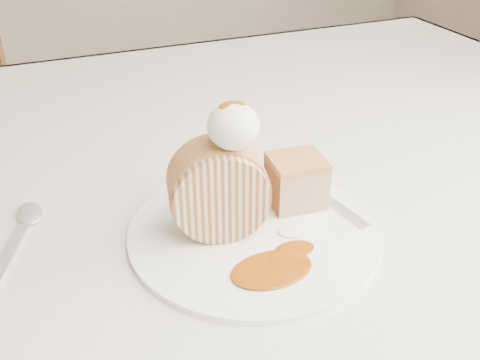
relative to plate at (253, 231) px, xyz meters
name	(u,v)px	position (x,y,z in m)	size (l,w,h in m)	color
table	(196,209)	(0.00, 0.19, -0.09)	(1.40, 0.90, 0.75)	silver
plate	(253,231)	(0.00, 0.00, 0.00)	(0.25, 0.25, 0.01)	white
roulade_slice	(219,190)	(-0.03, 0.01, 0.05)	(0.09, 0.09, 0.05)	beige
cake_chunk	(296,184)	(0.06, 0.03, 0.03)	(0.06, 0.05, 0.05)	tan
whipped_cream	(233,126)	(-0.02, 0.01, 0.12)	(0.05, 0.05, 0.04)	white
caramel_drizzle	(232,100)	(-0.02, 0.01, 0.14)	(0.02, 0.02, 0.01)	#853D05
caramel_pool	(272,269)	(-0.01, -0.07, 0.01)	(0.08, 0.05, 0.00)	#853D05
fork	(333,203)	(0.10, 0.01, 0.00)	(0.02, 0.15, 0.00)	silver
spoon	(2,268)	(-0.24, 0.04, 0.00)	(0.02, 0.16, 0.00)	silver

